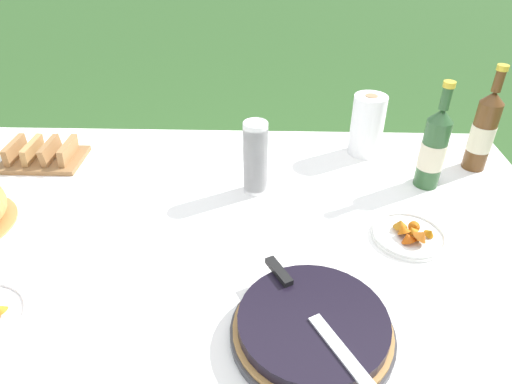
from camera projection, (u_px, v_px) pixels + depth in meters
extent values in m
cube|color=brown|center=(222.00, 238.00, 1.24)|extent=(1.86, 1.21, 0.03)
cylinder|color=brown|center=(32.00, 219.00, 1.92)|extent=(0.06, 0.06, 0.71)
cylinder|color=brown|center=(448.00, 227.00, 1.88)|extent=(0.06, 0.06, 0.71)
cube|color=white|center=(222.00, 232.00, 1.23)|extent=(1.87, 1.22, 0.00)
cube|color=white|center=(237.00, 144.00, 1.76)|extent=(1.87, 0.00, 0.10)
cylinder|color=#38383D|center=(312.00, 333.00, 0.94)|extent=(0.34, 0.34, 0.02)
cylinder|color=#B78447|center=(312.00, 328.00, 0.93)|extent=(0.33, 0.33, 0.01)
cylinder|color=black|center=(313.00, 322.00, 0.92)|extent=(0.31, 0.31, 0.03)
cube|color=silver|center=(342.00, 352.00, 0.84)|extent=(0.12, 0.18, 0.00)
cube|color=black|center=(279.00, 271.00, 1.01)|extent=(0.06, 0.09, 0.01)
cylinder|color=white|center=(255.00, 177.00, 1.37)|extent=(0.07, 0.07, 0.09)
cylinder|color=white|center=(255.00, 174.00, 1.36)|extent=(0.07, 0.07, 0.09)
cylinder|color=white|center=(255.00, 170.00, 1.35)|extent=(0.07, 0.07, 0.09)
cylinder|color=white|center=(255.00, 166.00, 1.35)|extent=(0.07, 0.07, 0.09)
cylinder|color=white|center=(255.00, 162.00, 1.34)|extent=(0.07, 0.07, 0.09)
cylinder|color=white|center=(255.00, 158.00, 1.33)|extent=(0.07, 0.07, 0.09)
cylinder|color=white|center=(255.00, 155.00, 1.32)|extent=(0.07, 0.07, 0.09)
cylinder|color=white|center=(255.00, 151.00, 1.32)|extent=(0.07, 0.07, 0.09)
cylinder|color=white|center=(255.00, 147.00, 1.31)|extent=(0.07, 0.07, 0.09)
cylinder|color=white|center=(255.00, 143.00, 1.30)|extent=(0.07, 0.07, 0.09)
cylinder|color=white|center=(255.00, 139.00, 1.30)|extent=(0.07, 0.07, 0.09)
torus|color=white|center=(255.00, 123.00, 1.27)|extent=(0.07, 0.07, 0.01)
cylinder|color=#2D562D|center=(432.00, 154.00, 1.36)|extent=(0.07, 0.07, 0.22)
cylinder|color=beige|center=(432.00, 155.00, 1.37)|extent=(0.08, 0.08, 0.08)
cone|color=#2D562D|center=(442.00, 115.00, 1.29)|extent=(0.07, 0.07, 0.04)
cylinder|color=#2D562D|center=(446.00, 98.00, 1.26)|extent=(0.03, 0.03, 0.06)
cylinder|color=gold|center=(449.00, 84.00, 1.24)|extent=(0.03, 0.03, 0.02)
cylinder|color=brown|center=(482.00, 136.00, 1.45)|extent=(0.07, 0.07, 0.23)
cylinder|color=beige|center=(481.00, 138.00, 1.45)|extent=(0.07, 0.07, 0.09)
cone|color=brown|center=(494.00, 97.00, 1.37)|extent=(0.07, 0.07, 0.04)
cylinder|color=brown|center=(499.00, 81.00, 1.35)|extent=(0.03, 0.03, 0.06)
cylinder|color=gold|center=(503.00, 68.00, 1.32)|extent=(0.03, 0.03, 0.02)
cylinder|color=white|center=(408.00, 236.00, 1.20)|extent=(0.19, 0.19, 0.01)
torus|color=white|center=(409.00, 234.00, 1.20)|extent=(0.19, 0.19, 0.01)
cone|color=orange|center=(415.00, 235.00, 1.18)|extent=(0.05, 0.05, 0.02)
cone|color=#BA7319|center=(400.00, 224.00, 1.21)|extent=(0.05, 0.05, 0.03)
cone|color=#C57514|center=(412.00, 230.00, 1.18)|extent=(0.04, 0.03, 0.03)
cone|color=#AC530C|center=(415.00, 226.00, 1.19)|extent=(0.04, 0.04, 0.04)
cone|color=#BA480B|center=(408.00, 237.00, 1.17)|extent=(0.05, 0.05, 0.04)
cone|color=#B4460E|center=(411.00, 230.00, 1.20)|extent=(0.04, 0.04, 0.03)
cone|color=#BC580B|center=(403.00, 229.00, 1.19)|extent=(0.05, 0.04, 0.05)
cone|color=#A75213|center=(422.00, 235.00, 1.16)|extent=(0.05, 0.05, 0.04)
cone|color=#AC650C|center=(430.00, 232.00, 1.19)|extent=(0.04, 0.04, 0.03)
cylinder|color=white|center=(367.00, 125.00, 1.53)|extent=(0.11, 0.11, 0.21)
cylinder|color=#9E7A56|center=(372.00, 96.00, 1.48)|extent=(0.04, 0.04, 0.00)
cube|color=olive|center=(44.00, 160.00, 1.54)|extent=(0.26, 0.18, 0.02)
cube|color=#9E7042|center=(15.00, 150.00, 1.52)|extent=(0.02, 0.14, 0.06)
cube|color=#B2844C|center=(32.00, 150.00, 1.52)|extent=(0.02, 0.14, 0.06)
cube|color=#9E7042|center=(50.00, 150.00, 1.51)|extent=(0.03, 0.14, 0.06)
cube|color=#9E7042|center=(68.00, 151.00, 1.51)|extent=(0.02, 0.14, 0.06)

